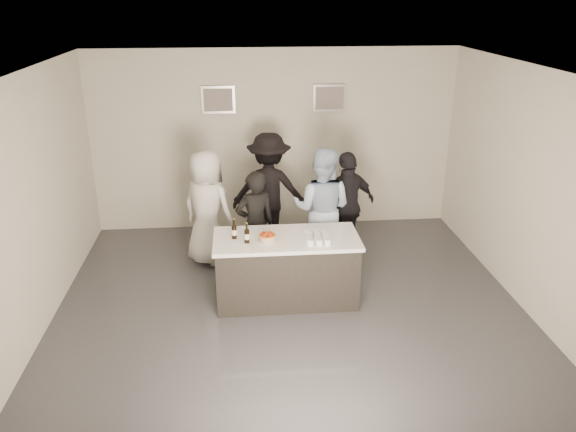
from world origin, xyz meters
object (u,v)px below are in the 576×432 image
object	(u,v)px
beer_bottle_b	(247,233)
person_main_blue	(322,209)
bar_counter	(286,269)
person_guest_back	(269,190)
person_guest_left	(208,208)
person_guest_right	(347,206)
beer_bottle_a	(234,229)
person_main_black	(255,225)
cake	(267,238)

from	to	relation	value
beer_bottle_b	person_main_blue	distance (m)	1.52
bar_counter	person_guest_back	distance (m)	1.88
person_guest_left	person_guest_right	distance (m)	2.07
beer_bottle_a	bar_counter	bearing A→B (deg)	-2.21
beer_bottle_a	person_guest_back	world-z (taller)	person_guest_back
bar_counter	person_main_black	size ratio (longest dim) A/B	1.19
beer_bottle_a	beer_bottle_b	bearing A→B (deg)	-42.01
person_guest_back	person_guest_right	bearing A→B (deg)	159.10
beer_bottle_a	beer_bottle_b	xyz separation A→B (m)	(0.16, -0.14, 0.00)
person_guest_back	person_main_blue	bearing A→B (deg)	135.18
bar_counter	person_guest_right	distance (m)	1.64
beer_bottle_b	person_guest_left	xyz separation A→B (m)	(-0.55, 1.33, -0.16)
person_guest_right	person_guest_back	size ratio (longest dim) A/B	0.91
bar_counter	beer_bottle_b	bearing A→B (deg)	-167.01
person_main_black	person_guest_back	distance (m)	1.14
bar_counter	cake	xyz separation A→B (m)	(-0.25, -0.09, 0.49)
person_guest_right	beer_bottle_a	bearing A→B (deg)	9.13
person_main_black	person_guest_right	size ratio (longest dim) A/B	0.94
beer_bottle_b	person_main_black	bearing A→B (deg)	81.09
bar_counter	beer_bottle_b	distance (m)	0.78
cake	person_guest_left	xyz separation A→B (m)	(-0.81, 1.30, -0.07)
bar_counter	person_guest_right	bearing A→B (deg)	50.11
person_main_black	person_main_blue	world-z (taller)	person_main_blue
cake	beer_bottle_a	size ratio (longest dim) A/B	0.81
beer_bottle_b	bar_counter	bearing A→B (deg)	12.99
bar_counter	beer_bottle_b	size ratio (longest dim) A/B	7.15
bar_counter	beer_bottle_a	bearing A→B (deg)	177.79
person_main_black	person_guest_right	distance (m)	1.49
person_main_black	person_guest_left	world-z (taller)	person_guest_left
cake	beer_bottle_a	world-z (taller)	beer_bottle_a
person_main_blue	person_guest_right	xyz separation A→B (m)	(0.43, 0.29, -0.08)
beer_bottle_a	person_main_black	size ratio (longest dim) A/B	0.17
beer_bottle_b	cake	bearing A→B (deg)	6.32
bar_counter	beer_bottle_a	world-z (taller)	beer_bottle_a
person_guest_left	person_guest_back	world-z (taller)	person_guest_back
person_main_blue	person_guest_back	bearing A→B (deg)	-31.14
person_guest_back	person_main_black	bearing A→B (deg)	83.54
beer_bottle_b	person_guest_right	world-z (taller)	person_guest_right
person_guest_left	person_guest_right	size ratio (longest dim) A/B	1.04
bar_counter	person_main_black	xyz separation A→B (m)	(-0.37, 0.72, 0.33)
person_main_blue	person_guest_right	bearing A→B (deg)	-125.06
beer_bottle_b	person_guest_back	bearing A→B (deg)	78.57
bar_counter	person_guest_left	bearing A→B (deg)	130.93
bar_counter	person_main_blue	world-z (taller)	person_main_blue
beer_bottle_b	beer_bottle_a	bearing A→B (deg)	137.99
cake	person_guest_left	world-z (taller)	person_guest_left
person_main_blue	person_guest_left	xyz separation A→B (m)	(-1.64, 0.29, -0.04)
beer_bottle_b	person_guest_back	size ratio (longest dim) A/B	0.14
beer_bottle_a	cake	bearing A→B (deg)	-15.31
cake	person_main_black	distance (m)	0.83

